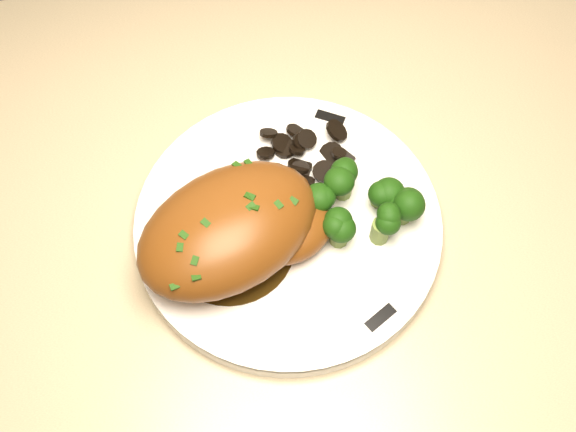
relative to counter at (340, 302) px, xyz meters
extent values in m
cube|color=brown|center=(0.00, 0.00, -0.02)|extent=(1.81, 0.59, 0.78)
cube|color=#C9B791|center=(0.00, 0.00, 0.39)|extent=(1.87, 0.62, 0.03)
cylinder|color=white|center=(-0.09, -0.06, 0.41)|extent=(0.36, 0.36, 0.02)
cube|color=black|center=(-0.03, 0.05, 0.42)|extent=(0.03, 0.03, 0.00)
cube|color=black|center=(-0.22, -0.06, 0.42)|extent=(0.01, 0.03, 0.00)
cube|color=black|center=(-0.04, -0.18, 0.42)|extent=(0.03, 0.02, 0.00)
cylinder|color=#312109|center=(-0.15, -0.08, 0.42)|extent=(0.12, 0.12, 0.00)
ellipsoid|color=brown|center=(-0.15, -0.08, 0.45)|extent=(0.21, 0.18, 0.07)
ellipsoid|color=brown|center=(-0.10, -0.08, 0.44)|extent=(0.10, 0.09, 0.04)
cube|color=#1B410D|center=(-0.20, -0.09, 0.48)|extent=(0.01, 0.01, 0.00)
cube|color=#1B410D|center=(-0.18, -0.08, 0.49)|extent=(0.01, 0.01, 0.00)
cube|color=#1B410D|center=(-0.16, -0.08, 0.49)|extent=(0.01, 0.01, 0.00)
cube|color=#1B410D|center=(-0.15, -0.07, 0.49)|extent=(0.01, 0.01, 0.00)
cube|color=#1B410D|center=(-0.13, -0.06, 0.49)|extent=(0.01, 0.01, 0.00)
cube|color=#1B410D|center=(-0.11, -0.05, 0.48)|extent=(0.01, 0.01, 0.00)
cylinder|color=black|center=(-0.04, 0.00, 0.42)|extent=(0.02, 0.02, 0.01)
cylinder|color=black|center=(-0.04, 0.01, 0.42)|extent=(0.02, 0.02, 0.01)
cylinder|color=black|center=(-0.05, 0.02, 0.43)|extent=(0.02, 0.02, 0.01)
cylinder|color=black|center=(-0.05, 0.02, 0.42)|extent=(0.02, 0.02, 0.01)
cylinder|color=black|center=(-0.06, 0.02, 0.42)|extent=(0.02, 0.02, 0.01)
cylinder|color=black|center=(-0.08, 0.02, 0.43)|extent=(0.02, 0.02, 0.02)
cylinder|color=black|center=(-0.09, 0.02, 0.42)|extent=(0.03, 0.02, 0.01)
cylinder|color=black|center=(-0.10, 0.02, 0.42)|extent=(0.03, 0.03, 0.00)
cylinder|color=black|center=(-0.10, 0.01, 0.43)|extent=(0.03, 0.03, 0.01)
cylinder|color=black|center=(-0.10, 0.00, 0.42)|extent=(0.02, 0.02, 0.02)
cylinder|color=black|center=(-0.10, -0.01, 0.42)|extent=(0.03, 0.03, 0.01)
cylinder|color=black|center=(-0.10, -0.01, 0.43)|extent=(0.03, 0.03, 0.01)
cylinder|color=black|center=(-0.09, -0.02, 0.42)|extent=(0.03, 0.03, 0.01)
cylinder|color=black|center=(-0.08, -0.02, 0.42)|extent=(0.03, 0.03, 0.01)
cylinder|color=black|center=(-0.06, -0.02, 0.43)|extent=(0.03, 0.02, 0.02)
cylinder|color=black|center=(-0.05, -0.02, 0.42)|extent=(0.03, 0.03, 0.02)
cylinder|color=black|center=(-0.05, -0.01, 0.42)|extent=(0.03, 0.03, 0.01)
cylinder|color=black|center=(-0.04, -0.01, 0.43)|extent=(0.03, 0.03, 0.01)
cylinder|color=olive|center=(-0.07, -0.06, 0.43)|extent=(0.02, 0.02, 0.02)
sphere|color=black|center=(-0.07, -0.06, 0.45)|extent=(0.03, 0.03, 0.03)
cylinder|color=olive|center=(-0.04, -0.05, 0.43)|extent=(0.02, 0.02, 0.02)
sphere|color=black|center=(-0.04, -0.05, 0.45)|extent=(0.03, 0.03, 0.03)
cylinder|color=olive|center=(0.00, -0.06, 0.43)|extent=(0.02, 0.02, 0.02)
sphere|color=black|center=(0.00, -0.06, 0.45)|extent=(0.03, 0.03, 0.03)
cylinder|color=olive|center=(-0.05, -0.09, 0.43)|extent=(0.02, 0.02, 0.02)
sphere|color=black|center=(-0.05, -0.09, 0.45)|extent=(0.03, 0.03, 0.03)
cylinder|color=olive|center=(-0.01, -0.10, 0.43)|extent=(0.02, 0.02, 0.02)
sphere|color=black|center=(-0.01, -0.10, 0.45)|extent=(0.03, 0.03, 0.03)
cylinder|color=olive|center=(0.01, -0.08, 0.43)|extent=(0.02, 0.02, 0.02)
sphere|color=black|center=(0.01, -0.08, 0.45)|extent=(0.03, 0.03, 0.03)
camera|label=1|loc=(-0.16, -0.38, 1.03)|focal=45.00mm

